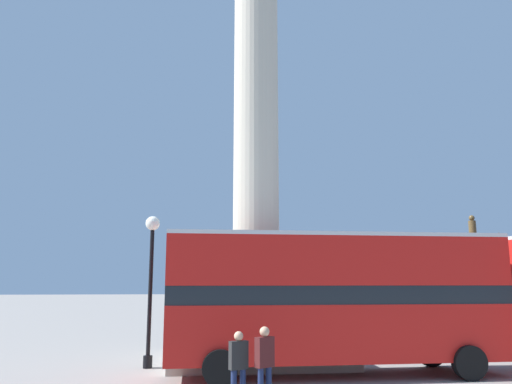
{
  "coord_description": "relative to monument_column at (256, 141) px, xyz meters",
  "views": [
    {
      "loc": [
        -2.08,
        -19.19,
        2.83
      ],
      "look_at": [
        0.0,
        0.0,
        6.32
      ],
      "focal_mm": 35.0,
      "sensor_mm": 36.0,
      "label": 1
    }
  ],
  "objects": [
    {
      "name": "street_lamp",
      "position": [
        -3.81,
        -1.53,
        -5.15
      ],
      "size": [
        0.5,
        0.5,
        5.1
      ],
      "color": "black",
      "rests_on": "ground_plane"
    },
    {
      "name": "pedestrian_near_lamp",
      "position": [
        -1.18,
        -7.02,
        -7.45
      ],
      "size": [
        0.48,
        0.33,
        1.68
      ],
      "rotation": [
        0.0,
        0.0,
        0.39
      ],
      "color": "#192347",
      "rests_on": "ground_plane"
    },
    {
      "name": "bus_b",
      "position": [
        2.11,
        -3.53,
        -6.0
      ],
      "size": [
        10.47,
        2.9,
        4.32
      ],
      "rotation": [
        0.0,
        0.0,
        0.01
      ],
      "color": "red",
      "rests_on": "ground_plane"
    },
    {
      "name": "equestrian_statue",
      "position": [
        11.45,
        4.45,
        -6.62
      ],
      "size": [
        3.43,
        2.5,
        6.14
      ],
      "rotation": [
        0.0,
        0.0,
        -0.03
      ],
      "color": "#BCB29E",
      "rests_on": "ground_plane"
    },
    {
      "name": "ground_plane",
      "position": [
        0.0,
        0.0,
        -8.39
      ],
      "size": [
        200.0,
        200.0,
        0.0
      ],
      "primitive_type": "plane",
      "color": "gray"
    },
    {
      "name": "pedestrian_by_plinth",
      "position": [
        -0.57,
        -7.13,
        -7.37
      ],
      "size": [
        0.49,
        0.42,
        1.79
      ],
      "rotation": [
        0.0,
        0.0,
        0.61
      ],
      "color": "#192347",
      "rests_on": "ground_plane"
    },
    {
      "name": "monument_column",
      "position": [
        0.0,
        0.0,
        0.0
      ],
      "size": [
        6.23,
        6.23,
        24.83
      ],
      "color": "#BCB29E",
      "rests_on": "ground_plane"
    }
  ]
}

